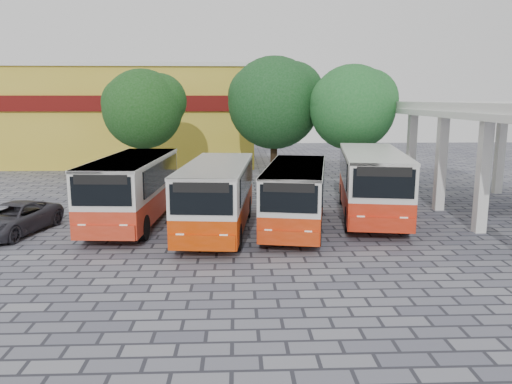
{
  "coord_description": "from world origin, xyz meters",
  "views": [
    {
      "loc": [
        -2.36,
        -18.24,
        5.57
      ],
      "look_at": [
        -1.53,
        3.41,
        1.5
      ],
      "focal_mm": 35.0,
      "sensor_mm": 36.0,
      "label": 1
    }
  ],
  "objects_px": {
    "bus_centre_left": "(217,192)",
    "bus_centre_right": "(296,192)",
    "parked_car": "(13,219)",
    "bus_far_right": "(372,180)",
    "bus_far_left": "(133,186)"
  },
  "relations": [
    {
      "from": "bus_far_left",
      "to": "parked_car",
      "type": "xyz_separation_m",
      "value": [
        -4.67,
        -1.56,
        -1.09
      ]
    },
    {
      "from": "bus_centre_left",
      "to": "bus_far_right",
      "type": "height_order",
      "value": "bus_far_right"
    },
    {
      "from": "bus_centre_left",
      "to": "bus_centre_right",
      "type": "distance_m",
      "value": 3.37
    },
    {
      "from": "bus_centre_left",
      "to": "parked_car",
      "type": "bearing_deg",
      "value": -174.22
    },
    {
      "from": "bus_centre_left",
      "to": "parked_car",
      "type": "xyz_separation_m",
      "value": [
        -8.49,
        -0.06,
        -1.05
      ]
    },
    {
      "from": "parked_car",
      "to": "bus_centre_left",
      "type": "bearing_deg",
      "value": 13.31
    },
    {
      "from": "bus_far_left",
      "to": "bus_centre_right",
      "type": "xyz_separation_m",
      "value": [
        7.18,
        -1.14,
        -0.13
      ]
    },
    {
      "from": "bus_far_right",
      "to": "parked_car",
      "type": "relative_size",
      "value": 1.97
    },
    {
      "from": "bus_far_left",
      "to": "parked_car",
      "type": "relative_size",
      "value": 1.83
    },
    {
      "from": "bus_far_left",
      "to": "bus_far_right",
      "type": "relative_size",
      "value": 0.93
    },
    {
      "from": "bus_centre_left",
      "to": "bus_centre_right",
      "type": "xyz_separation_m",
      "value": [
        3.35,
        0.35,
        -0.09
      ]
    },
    {
      "from": "bus_far_left",
      "to": "bus_far_right",
      "type": "bearing_deg",
      "value": 7.85
    },
    {
      "from": "bus_far_left",
      "to": "parked_car",
      "type": "distance_m",
      "value": 5.04
    },
    {
      "from": "bus_centre_right",
      "to": "bus_far_right",
      "type": "distance_m",
      "value": 4.28
    },
    {
      "from": "bus_centre_left",
      "to": "parked_car",
      "type": "height_order",
      "value": "bus_centre_left"
    }
  ]
}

